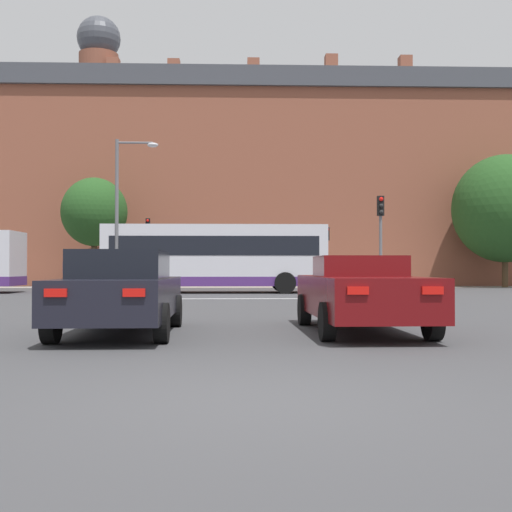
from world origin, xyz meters
The scene contains 14 objects.
ground_plane centered at (0.00, 0.00, 0.00)m, with size 400.00×400.00×0.00m, color #3D3D3F.
stop_line_strip centered at (0.00, 19.10, 0.00)m, with size 8.89×0.30×0.01m, color silver.
far_pavement centered at (0.00, 34.10, 0.01)m, with size 69.88×2.50×0.01m, color gray.
brick_civic_building centered at (1.25, 43.65, 7.42)m, with size 40.06×14.97×20.55m.
car_saloon_left centered at (-2.27, 5.86, 0.77)m, with size 1.99×4.70×1.50m.
car_roadster_right centered at (2.09, 6.13, 0.72)m, with size 2.01×4.87×1.41m.
bus_crossing_lead centered at (-1.18, 25.04, 1.73)m, with size 10.52×2.75×3.22m.
traffic_light_far_left centered at (-5.51, 33.16, 2.82)m, with size 0.26×0.31×4.19m.
traffic_light_near_right centered at (5.64, 19.93, 2.76)m, with size 0.26×0.31×4.10m.
traffic_light_far_right centered at (5.44, 33.52, 2.51)m, with size 0.26×0.31×3.70m.
street_lamp_junction centered at (-5.32, 23.74, 4.32)m, with size 1.96×0.36×7.09m.
pedestrian_waiting centered at (-10.51, 33.69, 1.10)m, with size 0.44×0.32×1.84m.
tree_by_building centered at (16.54, 33.57, 4.89)m, with size 6.40×6.40×8.25m.
tree_kerbside centered at (-8.82, 33.60, 4.59)m, with size 3.99×3.99×6.71m.
Camera 1 is at (-0.24, -5.69, 1.18)m, focal length 45.00 mm.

